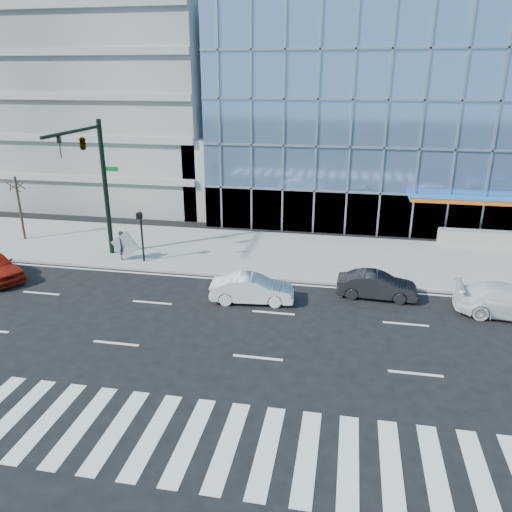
% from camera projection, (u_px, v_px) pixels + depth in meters
% --- Properties ---
extents(ground, '(160.00, 160.00, 0.00)m').
position_uv_depth(ground, '(273.00, 313.00, 23.36)').
color(ground, black).
rests_on(ground, ground).
extents(sidewalk, '(120.00, 8.00, 0.15)m').
position_uv_depth(sidewalk, '(293.00, 254.00, 30.72)').
color(sidewalk, gray).
rests_on(sidewalk, ground).
extents(theatre_building, '(42.00, 26.00, 15.00)m').
position_uv_depth(theatre_building, '(484.00, 112.00, 42.33)').
color(theatre_building, '#7190BC').
rests_on(theatre_building, ground).
extents(parking_garage, '(24.00, 24.00, 20.00)m').
position_uv_depth(parking_garage, '(109.00, 80.00, 47.40)').
color(parking_garage, gray).
rests_on(parking_garage, ground).
extents(ramp_block, '(6.00, 8.00, 6.00)m').
position_uv_depth(ramp_block, '(234.00, 174.00, 39.99)').
color(ramp_block, gray).
rests_on(ramp_block, ground).
extents(traffic_signal, '(1.14, 5.74, 8.00)m').
position_uv_depth(traffic_signal, '(90.00, 158.00, 27.38)').
color(traffic_signal, black).
rests_on(traffic_signal, sidewalk).
extents(ped_signal_post, '(0.30, 0.33, 3.00)m').
position_uv_depth(ped_signal_post, '(141.00, 229.00, 28.67)').
color(ped_signal_post, black).
rests_on(ped_signal_post, sidewalk).
extents(street_tree_near, '(1.10, 1.10, 4.23)m').
position_uv_depth(street_tree_near, '(16.00, 185.00, 32.12)').
color(street_tree_near, '#332319').
rests_on(street_tree_near, sidewalk).
extents(white_suv, '(5.08, 2.27, 1.45)m').
position_uv_depth(white_suv, '(512.00, 301.00, 22.86)').
color(white_suv, white).
rests_on(white_suv, ground).
extents(white_sedan, '(4.18, 1.82, 1.34)m').
position_uv_depth(white_sedan, '(252.00, 289.00, 24.31)').
color(white_sedan, silver).
rests_on(white_sedan, ground).
extents(dark_sedan, '(3.97, 1.54, 1.29)m').
position_uv_depth(dark_sedan, '(377.00, 285.00, 24.78)').
color(dark_sedan, black).
rests_on(dark_sedan, ground).
extents(pedestrian, '(0.49, 0.68, 1.72)m').
position_uv_depth(pedestrian, '(123.00, 245.00, 29.48)').
color(pedestrian, black).
rests_on(pedestrian, sidewalk).
extents(tilted_panel, '(1.81, 0.07, 1.81)m').
position_uv_depth(tilted_panel, '(125.00, 245.00, 29.29)').
color(tilted_panel, gray).
rests_on(tilted_panel, sidewalk).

